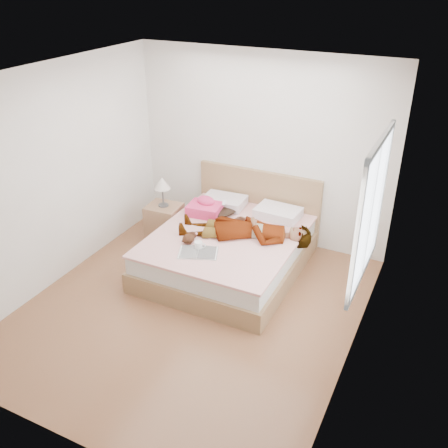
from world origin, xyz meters
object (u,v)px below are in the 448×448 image
object	(u,v)px
bed	(230,247)
towel	(205,207)
phone	(224,203)
plush_toy	(189,238)
coffee_mug	(199,245)
magazine	(198,253)
nightstand	(164,220)
woman	(246,226)

from	to	relation	value
bed	towel	xyz separation A→B (m)	(-0.52, 0.30, 0.33)
phone	plush_toy	distance (m)	0.90
towel	coffee_mug	xyz separation A→B (m)	(0.38, -0.87, -0.04)
bed	plush_toy	world-z (taller)	bed
phone	magazine	world-z (taller)	phone
coffee_mug	plush_toy	size ratio (longest dim) A/B	0.64
plush_toy	nightstand	distance (m)	1.06
coffee_mug	nightstand	world-z (taller)	nightstand
magazine	plush_toy	size ratio (longest dim) A/B	2.37
plush_toy	nightstand	xyz separation A→B (m)	(-0.79, 0.67, -0.25)
phone	coffee_mug	size ratio (longest dim) A/B	0.59
bed	nightstand	distance (m)	1.13
nightstand	bed	bearing A→B (deg)	-9.47
bed	plush_toy	size ratio (longest dim) A/B	9.26
bed	magazine	bearing A→B (deg)	-99.29
magazine	plush_toy	xyz separation A→B (m)	(-0.22, 0.18, 0.05)
towel	coffee_mug	size ratio (longest dim) A/B	3.33
magazine	plush_toy	distance (m)	0.29
bed	phone	bearing A→B (deg)	125.52
phone	plush_toy	xyz separation A→B (m)	(-0.03, -0.89, -0.10)
woman	plush_toy	world-z (taller)	woman
magazine	nightstand	world-z (taller)	nightstand
woman	phone	distance (m)	0.64
phone	bed	size ratio (longest dim) A/B	0.04
woman	towel	xyz separation A→B (m)	(-0.73, 0.29, -0.02)
phone	towel	bearing A→B (deg)	-170.24
bed	magazine	xyz separation A→B (m)	(-0.11, -0.66, 0.24)
magazine	coffee_mug	distance (m)	0.10
woman	nightstand	distance (m)	1.36
towel	plush_toy	xyz separation A→B (m)	(0.20, -0.78, -0.03)
towel	nightstand	bearing A→B (deg)	-169.15
woman	coffee_mug	bearing A→B (deg)	-47.58
plush_toy	magazine	bearing A→B (deg)	-38.93
bed	magazine	size ratio (longest dim) A/B	3.91
woman	coffee_mug	size ratio (longest dim) A/B	11.57
phone	plush_toy	bearing A→B (deg)	-109.06
coffee_mug	nightstand	size ratio (longest dim) A/B	0.15
towel	bed	bearing A→B (deg)	-29.85
plush_toy	nightstand	size ratio (longest dim) A/B	0.23
woman	plush_toy	bearing A→B (deg)	-64.16
plush_toy	bed	bearing A→B (deg)	55.79
magazine	phone	bearing A→B (deg)	99.96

